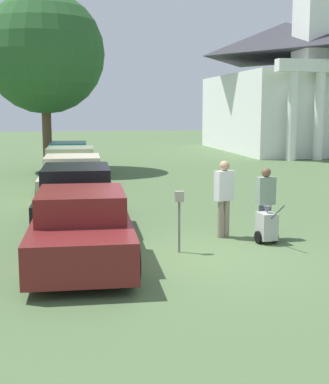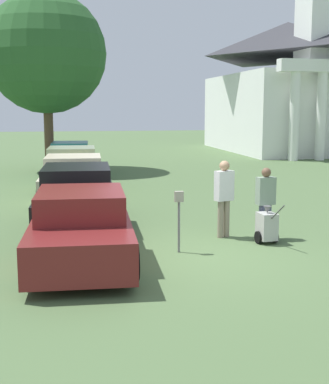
% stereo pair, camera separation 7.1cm
% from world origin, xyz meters
% --- Properties ---
extents(ground_plane, '(120.00, 120.00, 0.00)m').
position_xyz_m(ground_plane, '(0.00, 0.00, 0.00)').
color(ground_plane, '#4C663D').
extents(parked_car_maroon, '(2.19, 4.85, 1.42)m').
position_xyz_m(parked_car_maroon, '(-2.25, 0.23, 0.66)').
color(parked_car_maroon, maroon).
rests_on(parked_car_maroon, ground_plane).
extents(parked_car_black, '(2.16, 5.10, 1.58)m').
position_xyz_m(parked_car_black, '(-2.25, 3.18, 0.73)').
color(parked_car_black, black).
rests_on(parked_car_black, ground_plane).
extents(parked_car_cream, '(2.27, 4.72, 1.49)m').
position_xyz_m(parked_car_cream, '(-2.25, 7.06, 0.70)').
color(parked_car_cream, beige).
rests_on(parked_car_cream, ground_plane).
extents(parked_car_sage, '(2.26, 4.86, 1.55)m').
position_xyz_m(parked_car_sage, '(-2.25, 10.10, 0.72)').
color(parked_car_sage, gray).
rests_on(parked_car_sage, ground_plane).
extents(parked_car_teal, '(2.11, 5.11, 1.49)m').
position_xyz_m(parked_car_teal, '(-2.25, 14.00, 0.69)').
color(parked_car_teal, '#23666B').
rests_on(parked_car_teal, ground_plane).
extents(parking_meter, '(0.18, 0.09, 1.29)m').
position_xyz_m(parking_meter, '(-0.24, 0.40, 0.91)').
color(parking_meter, slate).
rests_on(parking_meter, ground_plane).
extents(person_worker, '(0.47, 0.34, 1.80)m').
position_xyz_m(person_worker, '(1.06, 1.51, 1.03)').
color(person_worker, gray).
rests_on(person_worker, ground_plane).
extents(person_supervisor, '(0.45, 0.28, 1.65)m').
position_xyz_m(person_supervisor, '(1.96, 1.21, 0.93)').
color(person_supervisor, '#515670').
rests_on(person_supervisor, ground_plane).
extents(equipment_cart, '(0.49, 1.00, 1.00)m').
position_xyz_m(equipment_cart, '(1.85, 0.79, 0.39)').
color(equipment_cart, '#B2B2AD').
rests_on(equipment_cart, ground_plane).
extents(church, '(8.35, 13.91, 23.11)m').
position_xyz_m(church, '(12.81, 24.78, 5.38)').
color(church, white).
rests_on(church, ground_plane).
extents(shade_tree, '(5.65, 5.65, 8.36)m').
position_xyz_m(shade_tree, '(-3.22, 16.09, 5.52)').
color(shade_tree, brown).
rests_on(shade_tree, ground_plane).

